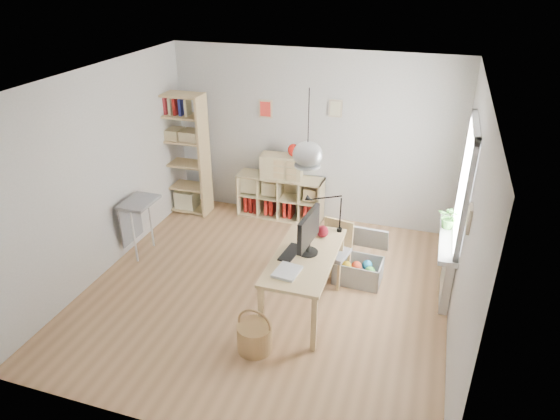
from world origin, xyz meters
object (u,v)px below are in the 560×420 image
(storage_chest, at_px, (360,265))
(chair, at_px, (334,248))
(tall_bookshelf, at_px, (182,150))
(monitor, at_px, (309,231))
(drawer_chest, at_px, (282,166))
(desk, at_px, (305,261))
(cube_shelf, at_px, (280,199))

(storage_chest, bearing_deg, chair, -161.08)
(tall_bookshelf, height_order, monitor, tall_bookshelf)
(chair, distance_m, monitor, 0.90)
(storage_chest, height_order, drawer_chest, drawer_chest)
(storage_chest, xyz_separation_m, drawer_chest, (-1.53, 1.37, 0.69))
(desk, bearing_deg, cube_shelf, 114.61)
(chair, relative_size, drawer_chest, 1.26)
(desk, height_order, tall_bookshelf, tall_bookshelf)
(cube_shelf, xyz_separation_m, chair, (1.23, -1.51, 0.17))
(desk, height_order, monitor, monitor)
(cube_shelf, distance_m, monitor, 2.53)
(monitor, bearing_deg, cube_shelf, 121.10)
(chair, bearing_deg, drawer_chest, 139.95)
(desk, distance_m, drawer_chest, 2.41)
(chair, height_order, storage_chest, chair)
(storage_chest, bearing_deg, drawer_chest, 140.78)
(desk, height_order, storage_chest, desk)
(desk, height_order, cube_shelf, desk)
(storage_chest, bearing_deg, tall_bookshelf, 162.86)
(chair, bearing_deg, monitor, -94.55)
(storage_chest, bearing_deg, desk, -121.10)
(storage_chest, xyz_separation_m, monitor, (-0.53, -0.76, 0.83))
(cube_shelf, xyz_separation_m, drawer_chest, (0.04, -0.04, 0.61))
(desk, relative_size, drawer_chest, 2.30)
(storage_chest, relative_size, monitor, 1.21)
(desk, height_order, chair, chair)
(cube_shelf, relative_size, drawer_chest, 2.15)
(tall_bookshelf, xyz_separation_m, drawer_chest, (1.61, 0.24, -0.18))
(cube_shelf, height_order, storage_chest, cube_shelf)
(cube_shelf, height_order, monitor, monitor)
(desk, relative_size, storage_chest, 2.08)
(cube_shelf, distance_m, drawer_chest, 0.61)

